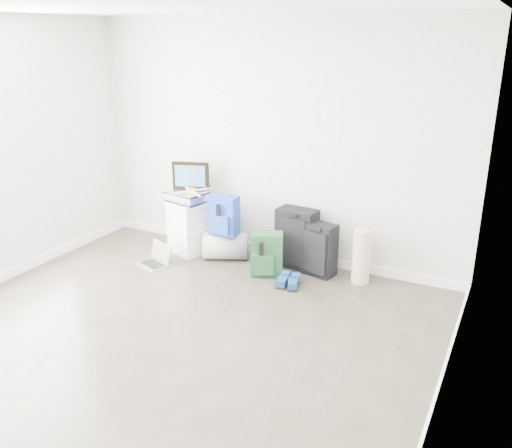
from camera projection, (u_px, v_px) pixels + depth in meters
The scene contains 14 objects.
ground at pixel (139, 360), 4.39m from camera, with size 5.00×5.00×0.00m, color #342E25.
room_envelope at pixel (123, 150), 3.83m from camera, with size 4.52×5.02×2.71m.
boxes_stack at pixel (188, 227), 6.47m from camera, with size 0.54×0.49×0.63m.
briefcase at pixel (187, 197), 6.35m from camera, with size 0.44×0.32×0.13m, color #B2B2B7.
painting at pixel (191, 176), 6.35m from camera, with size 0.43×0.17×0.33m.
drone at pixel (191, 191), 6.27m from camera, with size 0.43×0.43×0.05m.
duffel_bag at pixel (226, 246), 6.32m from camera, with size 0.32×0.32×0.51m, color gray.
blue_backpack at pixel (224, 216), 6.17m from camera, with size 0.33×0.25×0.45m.
large_suitcase at pixel (296, 238), 6.05m from camera, with size 0.46×0.32×0.68m.
green_backpack at pixel (266, 255), 5.87m from camera, with size 0.39×0.36×0.48m.
carry_on at pixel (318, 249), 5.86m from camera, with size 0.41×0.32×0.58m.
shoes at pixel (288, 282), 5.67m from camera, with size 0.28×0.28×0.09m.
rolled_rug at pixel (361, 256), 5.68m from camera, with size 0.19×0.19×0.58m, color tan.
laptop at pixel (156, 259), 6.19m from camera, with size 0.40×0.35×0.24m.
Camera 1 is at (2.56, -2.93, 2.50)m, focal length 38.00 mm.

